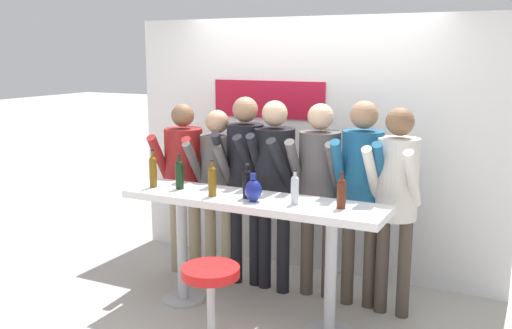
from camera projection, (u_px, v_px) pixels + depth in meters
name	position (u px, v px, depth m)	size (l,w,h in m)	color
ground_plane	(252.00, 315.00, 4.64)	(40.00, 40.00, 0.00)	#B2ADA3
back_wall	(309.00, 146.00, 5.50)	(3.73, 0.12, 2.43)	white
tasting_table	(252.00, 220.00, 4.49)	(2.13, 0.52, 0.99)	white
bar_stool	(211.00, 296.00, 4.00)	(0.43, 0.43, 0.64)	#B2B2B7
person_far_left	(184.00, 170.00, 5.37)	(0.47, 0.57, 1.64)	gray
person_left	(217.00, 176.00, 5.19)	(0.39, 0.49, 1.60)	gray
person_center_left	(245.00, 169.00, 5.08)	(0.44, 0.56, 1.73)	black
person_center	(274.00, 175.00, 4.94)	(0.48, 0.58, 1.70)	black
person_center_right	(319.00, 179.00, 4.83)	(0.44, 0.55, 1.69)	#473D33
person_right	(362.00, 181.00, 4.63)	(0.43, 0.55, 1.73)	#473D33
person_far_right	(396.00, 188.00, 4.46)	(0.41, 0.53, 1.69)	#473D33
wine_bottle_0	(341.00, 192.00, 4.12)	(0.07, 0.07, 0.27)	#4C1E0F
wine_bottle_1	(212.00, 180.00, 4.47)	(0.07, 0.07, 0.29)	brown
wine_bottle_2	(247.00, 182.00, 4.42)	(0.08, 0.08, 0.27)	black
wine_bottle_3	(180.00, 173.00, 4.72)	(0.07, 0.07, 0.29)	black
wine_bottle_4	(295.00, 188.00, 4.24)	(0.06, 0.06, 0.26)	#B7BCC1
wine_bottle_5	(153.00, 170.00, 4.78)	(0.06, 0.06, 0.33)	brown
decorative_vase	(253.00, 190.00, 4.32)	(0.13, 0.13, 0.22)	navy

